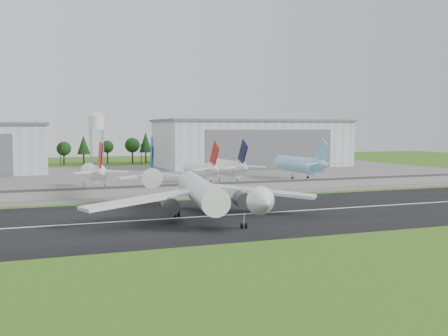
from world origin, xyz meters
name	(u,v)px	position (x,y,z in m)	size (l,w,h in m)	color
ground	(250,222)	(0.00, 0.00, 0.00)	(600.00, 600.00, 0.00)	#2D6016
runway	(233,215)	(0.00, 10.00, 0.05)	(320.00, 60.00, 0.10)	black
runway_centerline	(233,215)	(0.00, 10.00, 0.11)	(220.00, 1.00, 0.02)	white
apron	(133,177)	(0.00, 120.00, 0.05)	(320.00, 150.00, 0.10)	slate
blast_fence	(178,189)	(0.00, 54.99, 1.81)	(240.00, 0.61, 3.50)	gray
hangar_east	(252,143)	(75.00, 164.92, 12.63)	(102.00, 47.00, 25.20)	silver
water_tower	(96,121)	(-5.00, 185.00, 24.55)	(8.40, 8.40, 29.40)	#99999E
utility_poles	(102,166)	(0.00, 200.00, 0.00)	(230.00, 3.00, 12.00)	black
treeline	(98,164)	(0.00, 215.00, 0.00)	(320.00, 16.00, 22.00)	black
main_airliner	(201,196)	(-8.21, 9.57, 4.89)	(56.26, 59.01, 18.17)	white
parked_jet_red_a	(95,172)	(-22.37, 76.52, 5.94)	(7.36, 31.29, 16.42)	white
parked_jet_red_b	(203,169)	(15.74, 76.52, 5.93)	(7.36, 31.29, 16.42)	white
parked_jet_navy	(230,168)	(26.13, 76.57, 6.25)	(7.36, 31.29, 16.76)	white
parked_jet_skyblue	(302,164)	(58.89, 81.60, 6.36)	(7.36, 37.29, 16.93)	#8ECEF5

